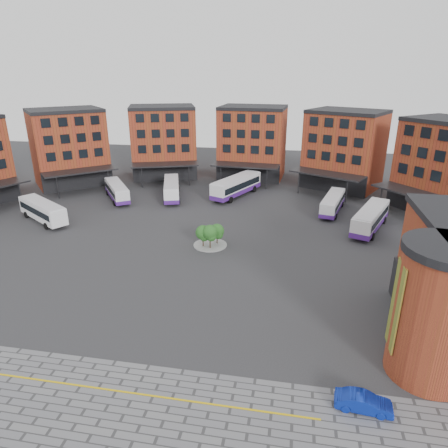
% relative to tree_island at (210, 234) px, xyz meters
% --- Properties ---
extents(ground, '(160.00, 160.00, 0.00)m').
position_rel_tree_island_xyz_m(ground, '(-2.09, -11.64, -1.79)').
color(ground, '#28282B').
rests_on(ground, ground).
extents(yellow_line, '(26.00, 0.15, 0.02)m').
position_rel_tree_island_xyz_m(yellow_line, '(-0.09, -25.64, -1.76)').
color(yellow_line, gold).
rests_on(yellow_line, paving_zone).
extents(main_building, '(94.14, 42.48, 14.60)m').
position_rel_tree_island_xyz_m(main_building, '(-6.86, 26.60, 5.43)').
color(main_building, maroon).
rests_on(main_building, ground).
extents(tree_island, '(4.40, 4.40, 3.24)m').
position_rel_tree_island_xyz_m(tree_island, '(0.00, 0.00, 0.00)').
color(tree_island, gray).
rests_on(tree_island, ground).
extents(bus_a, '(10.54, 8.08, 3.10)m').
position_rel_tree_island_xyz_m(bus_a, '(-26.75, 4.61, 0.04)').
color(bus_a, white).
rests_on(bus_a, ground).
extents(bus_b, '(7.97, 9.89, 2.93)m').
position_rel_tree_island_xyz_m(bus_b, '(-20.35, 16.77, -0.21)').
color(bus_b, white).
rests_on(bus_b, ground).
extents(bus_c, '(5.65, 11.30, 3.11)m').
position_rel_tree_island_xyz_m(bus_c, '(-11.14, 19.35, -0.11)').
color(bus_c, white).
rests_on(bus_c, ground).
extents(bus_d, '(7.79, 12.55, 3.52)m').
position_rel_tree_island_xyz_m(bus_d, '(0.05, 22.51, 0.11)').
color(bus_d, white).
rests_on(bus_d, ground).
extents(bus_e, '(4.69, 10.37, 2.85)m').
position_rel_tree_island_xyz_m(bus_e, '(16.54, 16.58, -0.25)').
color(bus_e, silver).
rests_on(bus_e, ground).
extents(bus_f, '(6.84, 11.77, 3.27)m').
position_rel_tree_island_xyz_m(bus_f, '(21.26, 9.75, -0.02)').
color(bus_f, silver).
rests_on(bus_f, ground).
extents(blue_car, '(3.91, 1.64, 1.26)m').
position_rel_tree_island_xyz_m(blue_car, '(15.73, -24.26, -1.17)').
color(blue_car, '#0B2293').
rests_on(blue_car, ground).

